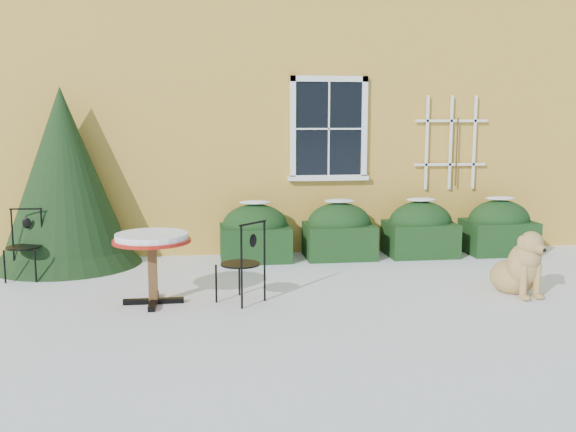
{
  "coord_description": "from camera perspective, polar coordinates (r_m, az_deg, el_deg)",
  "views": [
    {
      "loc": [
        -1.05,
        -7.01,
        2.11
      ],
      "look_at": [
        0.0,
        1.0,
        0.9
      ],
      "focal_mm": 40.0,
      "sensor_mm": 36.0,
      "label": 1
    }
  ],
  "objects": [
    {
      "name": "dog",
      "position": [
        8.3,
        19.92,
        -4.36
      ],
      "size": [
        0.63,
        0.94,
        0.84
      ],
      "rotation": [
        0.0,
        0.0,
        0.19
      ],
      "color": "tan",
      "rests_on": "ground"
    },
    {
      "name": "ground",
      "position": [
        7.4,
        1.02,
        -8.06
      ],
      "size": [
        80.0,
        80.0,
        0.0
      ],
      "primitive_type": "plane",
      "color": "white",
      "rests_on": "ground"
    },
    {
      "name": "evergreen_shrub",
      "position": [
        9.89,
        -19.22,
        1.84
      ],
      "size": [
        2.14,
        2.14,
        2.59
      ],
      "rotation": [
        0.0,
        0.0,
        -0.15
      ],
      "color": "black",
      "rests_on": "ground"
    },
    {
      "name": "patio_chair_far",
      "position": [
        9.27,
        -22.39,
        -2.34
      ],
      "size": [
        0.45,
        0.45,
        0.94
      ],
      "rotation": [
        0.0,
        0.0,
        -0.03
      ],
      "color": "black",
      "rests_on": "ground"
    },
    {
      "name": "hedge_row",
      "position": [
        10.08,
        8.18,
        -1.32
      ],
      "size": [
        4.95,
        0.8,
        0.91
      ],
      "color": "black",
      "rests_on": "ground"
    },
    {
      "name": "patio_chair_near",
      "position": [
        7.47,
        -4.02,
        -4.09
      ],
      "size": [
        0.6,
        0.6,
        0.97
      ],
      "rotation": [
        0.0,
        0.0,
        3.92
      ],
      "color": "black",
      "rests_on": "ground"
    },
    {
      "name": "bistro_table",
      "position": [
        7.52,
        -12.01,
        -2.57
      ],
      "size": [
        0.89,
        0.89,
        0.83
      ],
      "rotation": [
        0.0,
        0.0,
        -0.16
      ],
      "color": "black",
      "rests_on": "ground"
    },
    {
      "name": "house",
      "position": [
        14.1,
        -3.26,
        13.01
      ],
      "size": [
        12.4,
        8.4,
        6.4
      ],
      "color": "gold",
      "rests_on": "ground"
    }
  ]
}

